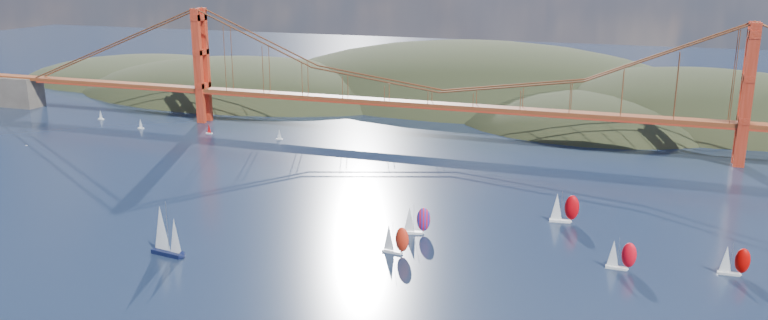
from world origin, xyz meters
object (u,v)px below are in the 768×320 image
at_px(racer_2, 734,260).
at_px(racer_rwb, 416,220).
at_px(racer_3, 564,208).
at_px(racer_1, 621,255).
at_px(sloop_navy, 165,231).
at_px(racer_0, 395,239).

relative_size(racer_2, racer_rwb, 0.93).
xyz_separation_m(racer_3, racer_rwb, (-39.40, -24.47, -0.39)).
distance_m(racer_2, racer_rwb, 84.56).
distance_m(racer_1, racer_3, 36.31).
bearing_deg(sloop_navy, racer_0, 27.89).
height_order(sloop_navy, racer_1, sloop_navy).
height_order(racer_0, racer_rwb, racer_rwb).
bearing_deg(racer_3, racer_0, -141.48).
distance_m(racer_0, racer_rwb, 16.24).
bearing_deg(racer_rwb, racer_2, -17.21).
bearing_deg(racer_0, racer_2, 15.98).
relative_size(sloop_navy, racer_0, 1.72).
relative_size(racer_0, racer_rwb, 0.97).
relative_size(sloop_navy, racer_rwb, 1.68).
distance_m(racer_1, racer_rwb, 57.80).
relative_size(racer_3, racer_rwb, 1.09).
bearing_deg(racer_3, racer_1, -67.04).
height_order(racer_3, racer_rwb, racer_3).
bearing_deg(racer_1, racer_2, 12.44).
bearing_deg(racer_rwb, racer_3, 15.52).
xyz_separation_m(racer_0, racer_rwb, (0.97, 16.21, 0.11)).
distance_m(racer_0, racer_2, 86.81).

